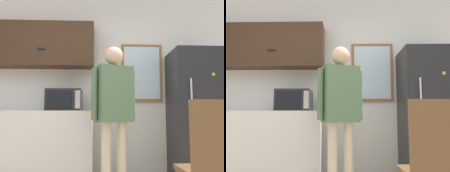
% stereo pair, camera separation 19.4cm
% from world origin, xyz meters
% --- Properties ---
extents(back_wall, '(6.00, 0.06, 2.70)m').
position_xyz_m(back_wall, '(0.00, 2.12, 1.35)').
color(back_wall, white).
rests_on(back_wall, ground_plane).
extents(counter, '(2.24, 0.57, 0.92)m').
position_xyz_m(counter, '(-1.08, 1.81, 0.46)').
color(counter, silver).
rests_on(counter, ground_plane).
extents(upper_cabinets, '(2.24, 0.33, 0.65)m').
position_xyz_m(upper_cabinets, '(-1.08, 1.94, 1.88)').
color(upper_cabinets, '#3D2819').
extents(microwave, '(0.46, 0.41, 0.29)m').
position_xyz_m(microwave, '(-0.35, 1.77, 1.07)').
color(microwave, '#232326').
rests_on(microwave, counter).
extents(person, '(0.52, 0.37, 1.67)m').
position_xyz_m(person, '(0.29, 1.25, 1.02)').
color(person, beige).
rests_on(person, ground_plane).
extents(refrigerator, '(0.68, 0.69, 1.76)m').
position_xyz_m(refrigerator, '(1.46, 1.75, 0.88)').
color(refrigerator, '#232326').
rests_on(refrigerator, ground_plane).
extents(chair, '(0.41, 0.41, 0.98)m').
position_xyz_m(chair, '(0.99, 0.32, 0.52)').
color(chair, brown).
rests_on(chair, ground_plane).
extents(window, '(0.62, 0.05, 0.88)m').
position_xyz_m(window, '(0.76, 2.08, 1.51)').
color(window, olive).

